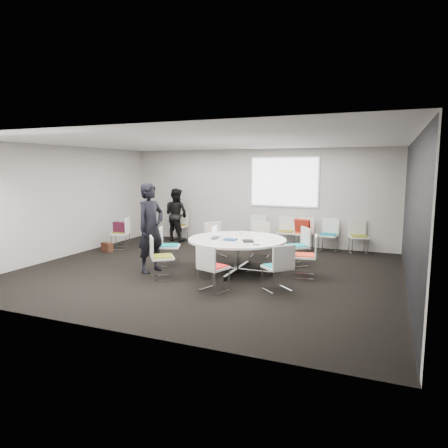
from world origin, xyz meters
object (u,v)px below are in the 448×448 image
at_px(chair_ring_a, 305,264).
at_px(person_main, 151,228).
at_px(chair_back_d, 328,241).
at_px(chair_back_e, 358,243).
at_px(chair_ring_b, 298,254).
at_px(conference_table, 237,248).
at_px(chair_ring_f, 162,265).
at_px(chair_ring_e, 169,253).
at_px(chair_ring_c, 260,246).
at_px(chair_spare_left, 121,239).
at_px(chair_back_b, 286,238).
at_px(chair_back_a, 259,237).
at_px(chair_ring_g, 213,277).
at_px(brown_bag, 107,247).
at_px(chair_person_back, 179,231).
at_px(chair_ring_d, 216,246).
at_px(chair_back_c, 304,240).
at_px(laptop, 217,238).
at_px(cup, 241,234).
at_px(maroon_bag, 120,227).
at_px(chair_ring_h, 278,276).
at_px(person_back, 176,215).

distance_m(chair_ring_a, person_main, 3.37).
xyz_separation_m(chair_ring_a, chair_back_d, (0.07, 2.82, 0.00)).
bearing_deg(chair_back_e, chair_ring_b, 40.62).
xyz_separation_m(conference_table, chair_ring_f, (-1.22, -1.12, -0.25)).
bearing_deg(chair_back_e, chair_ring_e, 20.35).
bearing_deg(chair_ring_c, chair_ring_b, 148.94).
bearing_deg(chair_spare_left, chair_ring_b, -111.48).
xyz_separation_m(conference_table, chair_ring_a, (1.47, 0.12, -0.25)).
distance_m(chair_back_b, chair_back_d, 1.18).
xyz_separation_m(chair_ring_b, chair_spare_left, (-4.97, 0.00, 0.00)).
relative_size(chair_back_a, chair_spare_left, 1.00).
relative_size(chair_ring_g, brown_bag, 2.44).
height_order(chair_ring_a, chair_person_back, same).
xyz_separation_m(chair_ring_d, brown_bag, (-3.01, -0.52, -0.16)).
height_order(chair_back_c, chair_spare_left, same).
distance_m(conference_table, chair_spare_left, 4.02).
xyz_separation_m(chair_back_e, chair_person_back, (-5.36, -0.05, 0.00)).
bearing_deg(conference_table, chair_back_b, 83.08).
xyz_separation_m(chair_back_a, laptop, (0.01, -3.08, 0.47)).
bearing_deg(chair_ring_a, cup, 70.69).
relative_size(chair_ring_a, chair_person_back, 1.00).
distance_m(chair_ring_c, cup, 1.29).
xyz_separation_m(chair_back_e, chair_spare_left, (-6.18, -1.91, 0.00)).
distance_m(chair_ring_d, cup, 1.31).
bearing_deg(chair_ring_g, chair_back_a, 115.07).
relative_size(chair_ring_d, brown_bag, 2.44).
bearing_deg(chair_ring_b, chair_ring_c, 27.86).
bearing_deg(chair_back_b, chair_back_e, 175.02).
height_order(chair_ring_a, cup, chair_ring_a).
bearing_deg(maroon_bag, chair_back_d, 19.09).
xyz_separation_m(chair_back_a, chair_person_back, (-2.64, 0.00, 0.00)).
bearing_deg(chair_back_a, chair_ring_a, 100.31).
height_order(chair_ring_f, chair_ring_h, same).
height_order(chair_ring_h, person_back, person_back).
xyz_separation_m(chair_ring_a, chair_spare_left, (-5.33, 0.96, 0.00)).
xyz_separation_m(laptop, cup, (0.36, 0.53, 0.03)).
xyz_separation_m(chair_spare_left, maroon_bag, (-0.01, -0.01, 0.34)).
relative_size(conference_table, chair_ring_h, 2.41).
bearing_deg(laptop, maroon_bag, 64.27).
distance_m(chair_back_d, person_back, 4.62).
height_order(chair_back_a, chair_spare_left, same).
bearing_deg(chair_ring_d, laptop, 63.94).
distance_m(laptop, cup, 0.64).
bearing_deg(chair_back_e, chair_ring_g, 46.60).
distance_m(chair_back_a, chair_back_b, 0.78).
height_order(conference_table, brown_bag, conference_table).
relative_size(chair_ring_a, chair_back_e, 1.00).
bearing_deg(chair_person_back, chair_ring_f, 111.77).
xyz_separation_m(chair_ring_a, chair_back_b, (-1.11, 2.87, 0.00)).
bearing_deg(conference_table, person_back, 137.72).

